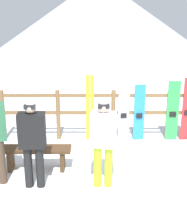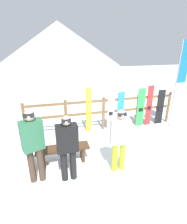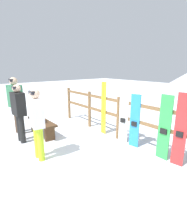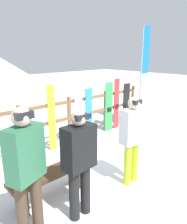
% 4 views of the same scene
% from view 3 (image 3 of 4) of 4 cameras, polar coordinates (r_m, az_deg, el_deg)
% --- Properties ---
extents(ground_plane, '(40.00, 40.00, 0.00)m').
position_cam_3_polar(ground_plane, '(4.14, -13.84, -15.66)').
color(ground_plane, white).
extents(fence, '(5.49, 0.10, 1.24)m').
position_cam_3_polar(fence, '(5.03, 8.10, -0.75)').
color(fence, brown).
rests_on(fence, ground).
extents(bench, '(1.38, 0.36, 0.47)m').
position_cam_3_polar(bench, '(5.55, -16.49, -3.87)').
color(bench, '#4C331E').
rests_on(bench, ground).
extents(person_plaid_green, '(0.50, 0.38, 1.75)m').
position_cam_3_polar(person_plaid_green, '(5.82, -24.09, 3.10)').
color(person_plaid_green, '#4C3828').
rests_on(person_plaid_green, ground).
extents(person_white, '(0.47, 0.31, 1.61)m').
position_cam_3_polar(person_white, '(4.00, -17.98, -2.47)').
color(person_white, '#B7D826').
rests_on(person_white, ground).
extents(person_black, '(0.47, 0.28, 1.60)m').
position_cam_3_polar(person_black, '(5.13, -23.20, 0.64)').
color(person_black, black).
rests_on(person_black, ground).
extents(ski_pair_yellow, '(0.20, 0.02, 1.62)m').
position_cam_3_polar(ski_pair_yellow, '(5.36, 3.30, 1.18)').
color(ski_pair_yellow, yellow).
rests_on(ski_pair_yellow, ground).
extents(snowboard_white, '(0.27, 0.09, 1.40)m').
position_cam_3_polar(snowboard_white, '(4.84, 9.77, -1.90)').
color(snowboard_white, white).
rests_on(snowboard_white, ground).
extents(snowboard_blue, '(0.27, 0.08, 1.39)m').
position_cam_3_polar(snowboard_blue, '(4.61, 13.30, -2.97)').
color(snowboard_blue, '#288CE0').
rests_on(snowboard_blue, ground).
extents(snowboard_green, '(0.29, 0.06, 1.48)m').
position_cam_3_polar(snowboard_green, '(4.18, 22.13, -4.89)').
color(snowboard_green, green).
rests_on(snowboard_green, ground).
extents(snowboard_red, '(0.25, 0.08, 1.56)m').
position_cam_3_polar(snowboard_red, '(4.02, 26.52, -5.49)').
color(snowboard_red, red).
rests_on(snowboard_red, ground).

